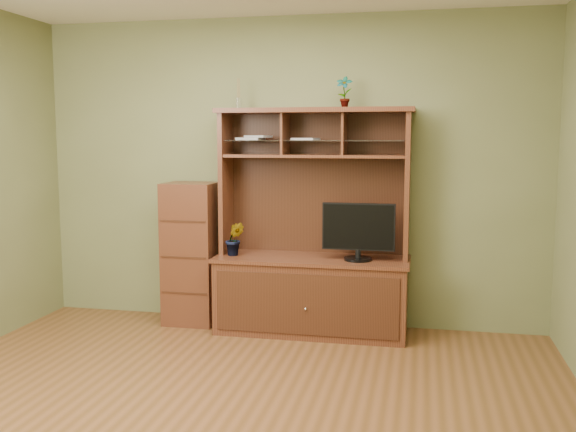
# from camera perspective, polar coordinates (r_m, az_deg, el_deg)

# --- Properties ---
(room) EXTENTS (4.54, 4.04, 2.74)m
(room) POSITION_cam_1_polar(r_m,az_deg,el_deg) (3.76, -6.35, 2.24)
(room) COLOR brown
(room) RESTS_ON ground
(media_hutch) EXTENTS (1.66, 0.61, 1.90)m
(media_hutch) POSITION_cam_1_polar(r_m,az_deg,el_deg) (5.48, 2.17, -4.94)
(media_hutch) COLOR #401E12
(media_hutch) RESTS_ON room
(monitor) EXTENTS (0.60, 0.23, 0.47)m
(monitor) POSITION_cam_1_polar(r_m,az_deg,el_deg) (5.28, 6.28, -1.28)
(monitor) COLOR black
(monitor) RESTS_ON media_hutch
(orchid_plant) EXTENTS (0.18, 0.16, 0.29)m
(orchid_plant) POSITION_cam_1_polar(r_m,az_deg,el_deg) (5.50, -4.76, -2.04)
(orchid_plant) COLOR #22551D
(orchid_plant) RESTS_ON media_hutch
(top_plant) EXTENTS (0.15, 0.11, 0.26)m
(top_plant) POSITION_cam_1_polar(r_m,az_deg,el_deg) (5.41, 5.02, 10.94)
(top_plant) COLOR #376C26
(top_plant) RESTS_ON media_hutch
(reed_diffuser) EXTENTS (0.05, 0.05, 0.26)m
(reed_diffuser) POSITION_cam_1_polar(r_m,az_deg,el_deg) (5.59, -4.42, 10.52)
(reed_diffuser) COLOR silver
(reed_diffuser) RESTS_ON media_hutch
(magazines) EXTENTS (0.72, 0.21, 0.04)m
(magazines) POSITION_cam_1_polar(r_m,az_deg,el_deg) (5.51, -1.56, 6.93)
(magazines) COLOR #9D9DA2
(magazines) RESTS_ON media_hutch
(side_cabinet) EXTENTS (0.45, 0.41, 1.26)m
(side_cabinet) POSITION_cam_1_polar(r_m,az_deg,el_deg) (5.79, -8.55, -3.29)
(side_cabinet) COLOR #401E12
(side_cabinet) RESTS_ON room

